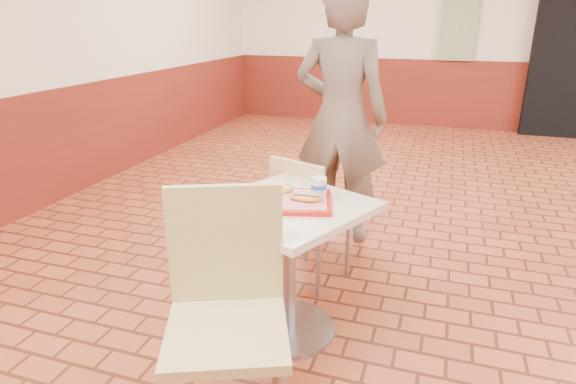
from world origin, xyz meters
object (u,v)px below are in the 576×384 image
(main_table, at_px, (288,248))
(paper_cup, at_px, (319,187))
(serving_tray, at_px, (288,201))
(chair_main_front, at_px, (227,301))
(ring_donut, at_px, (282,188))
(long_john_donut, at_px, (306,197))
(customer, at_px, (341,118))
(chair_main_back, at_px, (306,215))

(main_table, xyz_separation_m, paper_cup, (0.13, 0.08, 0.32))
(serving_tray, bearing_deg, chair_main_front, -94.39)
(ring_donut, bearing_deg, main_table, -56.71)
(long_john_donut, bearing_deg, customer, 95.17)
(serving_tray, bearing_deg, customer, 91.12)
(chair_main_front, xyz_separation_m, paper_cup, (0.18, 0.70, 0.26))
(ring_donut, bearing_deg, customer, 88.21)
(ring_donut, relative_size, long_john_donut, 0.71)
(main_table, distance_m, serving_tray, 0.26)
(main_table, bearing_deg, customer, 91.12)
(paper_cup, bearing_deg, main_table, -150.76)
(chair_main_back, xyz_separation_m, paper_cup, (0.19, -0.45, 0.36))
(ring_donut, bearing_deg, chair_main_front, -88.84)
(chair_main_front, xyz_separation_m, ring_donut, (-0.01, 0.72, 0.23))
(chair_main_back, xyz_separation_m, customer, (0.03, 0.76, 0.46))
(customer, relative_size, paper_cup, 18.79)
(chair_main_front, distance_m, paper_cup, 0.77)
(chair_main_back, bearing_deg, serving_tray, 116.05)
(ring_donut, bearing_deg, long_john_donut, -32.84)
(chair_main_front, bearing_deg, long_john_donut, 54.04)
(serving_tray, relative_size, ring_donut, 3.72)
(customer, bearing_deg, chair_main_front, 89.74)
(serving_tray, height_order, paper_cup, paper_cup)
(main_table, distance_m, chair_main_front, 0.63)
(chair_main_front, bearing_deg, main_table, 62.35)
(customer, bearing_deg, chair_main_back, 88.12)
(chair_main_back, bearing_deg, long_john_donut, 125.55)
(main_table, height_order, chair_main_back, chair_main_back)
(chair_main_back, height_order, paper_cup, paper_cup)
(chair_main_front, height_order, ring_donut, chair_main_front)
(main_table, xyz_separation_m, chair_main_front, (-0.05, -0.62, 0.06))
(chair_main_back, xyz_separation_m, long_john_donut, (0.15, -0.53, 0.33))
(ring_donut, height_order, paper_cup, paper_cup)
(paper_cup, bearing_deg, chair_main_back, 112.96)
(main_table, bearing_deg, paper_cup, 29.24)
(serving_tray, relative_size, long_john_donut, 2.65)
(chair_main_front, relative_size, customer, 0.54)
(customer, xyz_separation_m, paper_cup, (0.16, -1.21, -0.10))
(customer, relative_size, long_john_donut, 11.59)
(serving_tray, bearing_deg, ring_donut, 123.29)
(customer, relative_size, serving_tray, 4.38)
(long_john_donut, bearing_deg, paper_cup, 61.73)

